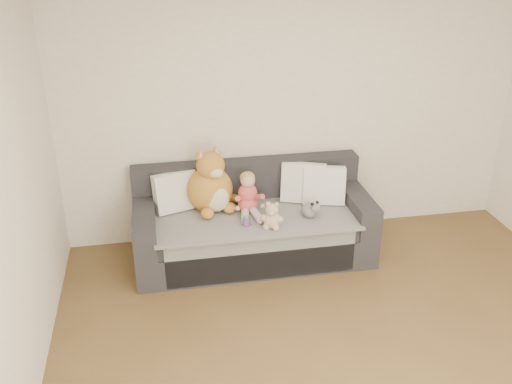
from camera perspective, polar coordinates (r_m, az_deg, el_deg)
room_shell at (r=3.70m, az=11.67°, el=-1.17°), size 5.00×5.00×5.00m
sofa at (r=5.43m, az=-0.37°, el=-3.35°), size 2.20×0.94×0.85m
cushion_left at (r=5.34m, az=-8.07°, el=0.02°), size 0.44×0.30×0.38m
cushion_right_back at (r=5.47m, az=4.76°, el=0.93°), size 0.46×0.33×0.39m
cushion_right_front at (r=5.46m, az=6.82°, el=0.67°), size 0.43×0.27×0.38m
toddler at (r=5.25m, az=-0.78°, el=-0.40°), size 0.28×0.40×0.40m
plush_cat at (r=5.28m, az=-4.53°, el=0.59°), size 0.52×0.52×0.65m
teddy_bear at (r=5.01m, az=1.61°, el=-2.57°), size 0.19×0.16×0.26m
plush_cow at (r=5.23m, az=5.45°, el=-1.76°), size 0.15×0.21×0.18m
sippy_cup at (r=5.05m, az=-0.98°, el=-2.84°), size 0.10×0.07×0.11m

